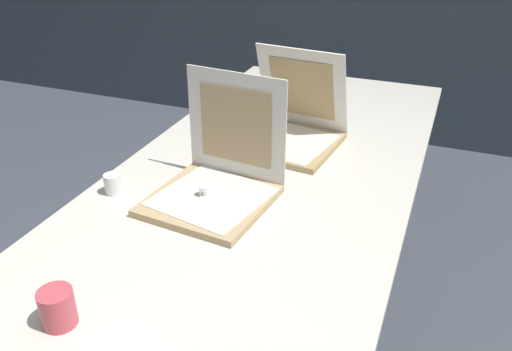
% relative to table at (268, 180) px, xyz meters
% --- Properties ---
extents(table, '(0.97, 2.17, 0.75)m').
position_rel_table_xyz_m(table, '(0.00, 0.00, 0.00)').
color(table, silver).
rests_on(table, ground).
extents(pizza_box_front, '(0.37, 0.38, 0.36)m').
position_rel_table_xyz_m(pizza_box_front, '(-0.08, -0.24, 0.10)').
color(pizza_box_front, tan).
rests_on(pizza_box_front, table).
extents(pizza_box_middle, '(0.37, 0.38, 0.35)m').
position_rel_table_xyz_m(pizza_box_middle, '(0.01, 0.22, 0.10)').
color(pizza_box_middle, tan).
rests_on(pizza_box_middle, table).
extents(cup_white_far, '(0.05, 0.05, 0.06)m').
position_rel_table_xyz_m(cup_white_far, '(-0.27, 0.38, 0.08)').
color(cup_white_far, white).
rests_on(cup_white_far, table).
extents(cup_white_near_left, '(0.05, 0.05, 0.06)m').
position_rel_table_xyz_m(cup_white_near_left, '(-0.39, -0.33, 0.08)').
color(cup_white_near_left, white).
rests_on(cup_white_near_left, table).
extents(cup_printed_front, '(0.08, 0.08, 0.09)m').
position_rel_table_xyz_m(cup_printed_front, '(-0.17, -0.85, 0.09)').
color(cup_printed_front, '#D14C56').
rests_on(cup_printed_front, table).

